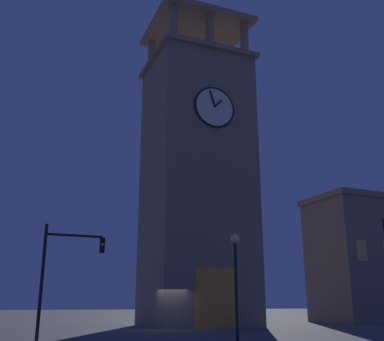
% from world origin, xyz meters
% --- Properties ---
extents(ground_plane, '(200.00, 200.00, 0.00)m').
position_xyz_m(ground_plane, '(0.00, 0.00, 0.00)').
color(ground_plane, '#4C4C51').
extents(clocktower, '(8.17, 7.52, 27.89)m').
position_xyz_m(clocktower, '(-3.40, -3.30, 11.13)').
color(clocktower, gray).
rests_on(clocktower, ground_plane).
extents(traffic_signal_mid, '(2.93, 0.41, 5.31)m').
position_xyz_m(traffic_signal_mid, '(7.52, 6.17, 3.47)').
color(traffic_signal_mid, black).
rests_on(traffic_signal_mid, ground_plane).
extents(street_lamp, '(0.44, 0.44, 4.77)m').
position_xyz_m(street_lamp, '(0.22, 9.93, 3.36)').
color(street_lamp, black).
rests_on(street_lamp, ground_plane).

